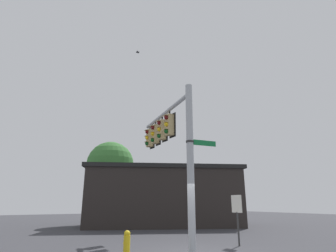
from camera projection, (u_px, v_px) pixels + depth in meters
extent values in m
cylinder|color=#ADB2B7|center=(190.00, 163.00, 10.68)|extent=(0.29, 0.29, 6.66)
cylinder|color=#ADB2B7|center=(165.00, 113.00, 13.98)|extent=(5.56, 1.03, 0.19)
cylinder|color=black|center=(170.00, 113.00, 13.33)|extent=(0.08, 0.08, 0.18)
cube|color=tan|center=(170.00, 125.00, 13.16)|extent=(0.36, 0.30, 1.05)
sphere|color=#590F0F|center=(166.00, 117.00, 13.16)|extent=(0.22, 0.22, 0.22)
cube|color=tan|center=(166.00, 115.00, 13.18)|extent=(0.24, 0.20, 0.03)
sphere|color=yellow|center=(166.00, 124.00, 13.07)|extent=(0.22, 0.22, 0.22)
cube|color=tan|center=(166.00, 122.00, 13.08)|extent=(0.24, 0.20, 0.03)
sphere|color=#0F4C19|center=(166.00, 131.00, 12.97)|extent=(0.22, 0.22, 0.22)
cube|color=tan|center=(166.00, 129.00, 12.99)|extent=(0.24, 0.20, 0.03)
cube|color=black|center=(173.00, 125.00, 13.25)|extent=(0.54, 0.03, 1.22)
cylinder|color=black|center=(162.00, 119.00, 14.23)|extent=(0.08, 0.08, 0.18)
cube|color=tan|center=(162.00, 130.00, 14.06)|extent=(0.36, 0.30, 1.05)
sphere|color=#590F0F|center=(159.00, 123.00, 14.06)|extent=(0.22, 0.22, 0.22)
cube|color=tan|center=(159.00, 121.00, 14.08)|extent=(0.24, 0.20, 0.03)
sphere|color=yellow|center=(159.00, 129.00, 13.97)|extent=(0.22, 0.22, 0.22)
cube|color=tan|center=(159.00, 127.00, 13.98)|extent=(0.24, 0.20, 0.03)
sphere|color=#0F4C19|center=(159.00, 136.00, 13.87)|extent=(0.22, 0.22, 0.22)
cube|color=tan|center=(159.00, 134.00, 13.89)|extent=(0.24, 0.20, 0.03)
cube|color=black|center=(165.00, 130.00, 14.14)|extent=(0.54, 0.03, 1.22)
cylinder|color=black|center=(156.00, 124.00, 15.12)|extent=(0.08, 0.08, 0.18)
cube|color=tan|center=(156.00, 134.00, 14.96)|extent=(0.36, 0.30, 1.05)
sphere|color=#590F0F|center=(153.00, 128.00, 14.96)|extent=(0.22, 0.22, 0.22)
cube|color=tan|center=(152.00, 126.00, 14.98)|extent=(0.24, 0.20, 0.03)
sphere|color=yellow|center=(153.00, 134.00, 14.86)|extent=(0.22, 0.22, 0.22)
cube|color=tan|center=(152.00, 132.00, 14.88)|extent=(0.24, 0.20, 0.03)
sphere|color=#0F4C19|center=(153.00, 140.00, 14.77)|extent=(0.22, 0.22, 0.22)
cube|color=tan|center=(152.00, 138.00, 14.78)|extent=(0.24, 0.20, 0.03)
cube|color=black|center=(158.00, 135.00, 15.04)|extent=(0.54, 0.03, 1.22)
cylinder|color=black|center=(150.00, 128.00, 16.02)|extent=(0.08, 0.08, 0.18)
cube|color=tan|center=(150.00, 138.00, 15.85)|extent=(0.36, 0.30, 1.05)
sphere|color=#590F0F|center=(147.00, 132.00, 15.86)|extent=(0.22, 0.22, 0.22)
cube|color=tan|center=(147.00, 130.00, 15.87)|extent=(0.24, 0.20, 0.03)
sphere|color=yellow|center=(147.00, 138.00, 15.76)|extent=(0.22, 0.22, 0.22)
cube|color=tan|center=(147.00, 136.00, 15.78)|extent=(0.24, 0.20, 0.03)
sphere|color=#0F4C19|center=(147.00, 144.00, 15.66)|extent=(0.22, 0.22, 0.22)
cube|color=tan|center=(147.00, 142.00, 15.68)|extent=(0.24, 0.20, 0.03)
cube|color=black|center=(152.00, 138.00, 15.94)|extent=(0.54, 0.03, 1.22)
cube|color=#147238|center=(205.00, 143.00, 11.17)|extent=(0.19, 1.04, 0.22)
cube|color=white|center=(205.00, 143.00, 11.17)|extent=(0.17, 1.04, 0.04)
cylinder|color=#262626|center=(190.00, 142.00, 10.91)|extent=(0.33, 0.33, 0.08)
ellipsoid|color=black|center=(138.00, 52.00, 14.97)|extent=(0.19, 0.21, 0.07)
cube|color=black|center=(138.00, 52.00, 14.95)|extent=(0.24, 0.20, 0.05)
cube|color=black|center=(138.00, 52.00, 14.99)|extent=(0.24, 0.20, 0.06)
cube|color=#282321|center=(163.00, 198.00, 21.97)|extent=(10.12, 13.03, 4.30)
cube|color=maroon|center=(160.00, 196.00, 25.04)|extent=(5.35, 9.98, 0.30)
cube|color=black|center=(163.00, 170.00, 22.60)|extent=(10.52, 13.55, 0.30)
cylinder|color=#4C3823|center=(108.00, 203.00, 23.12)|extent=(0.40, 0.40, 3.59)
sphere|color=#387533|center=(110.00, 165.00, 24.01)|extent=(4.14, 4.14, 4.14)
cylinder|color=yellow|center=(127.00, 245.00, 9.72)|extent=(0.24, 0.24, 0.65)
sphere|color=yellow|center=(127.00, 234.00, 9.83)|extent=(0.23, 0.23, 0.23)
cylinder|color=yellow|center=(125.00, 243.00, 9.87)|extent=(0.12, 0.10, 0.10)
cylinder|color=#333333|center=(238.00, 229.00, 11.76)|extent=(0.08, 0.08, 1.40)
cube|color=silver|center=(237.00, 204.00, 12.05)|extent=(0.60, 0.04, 0.76)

